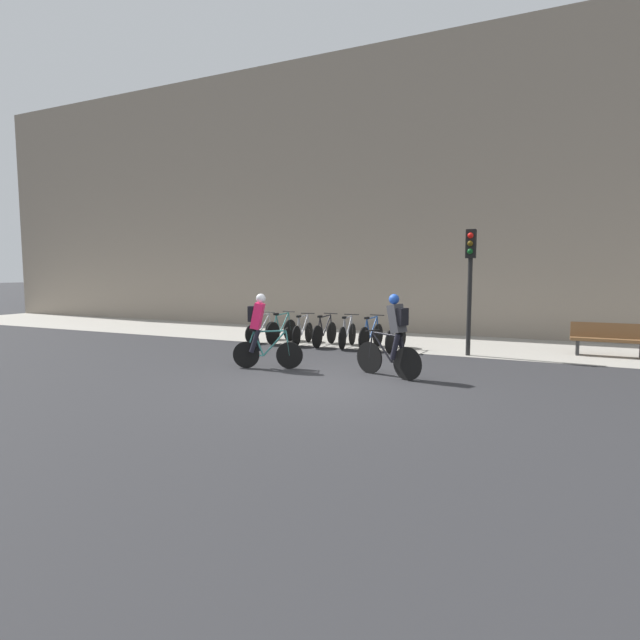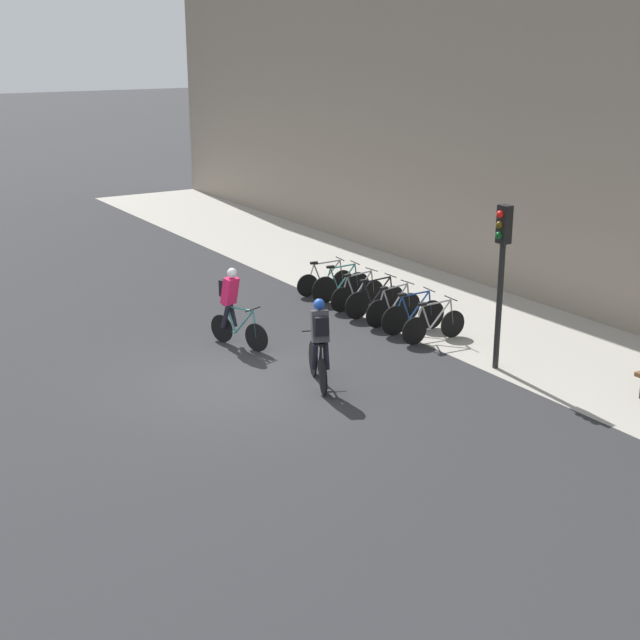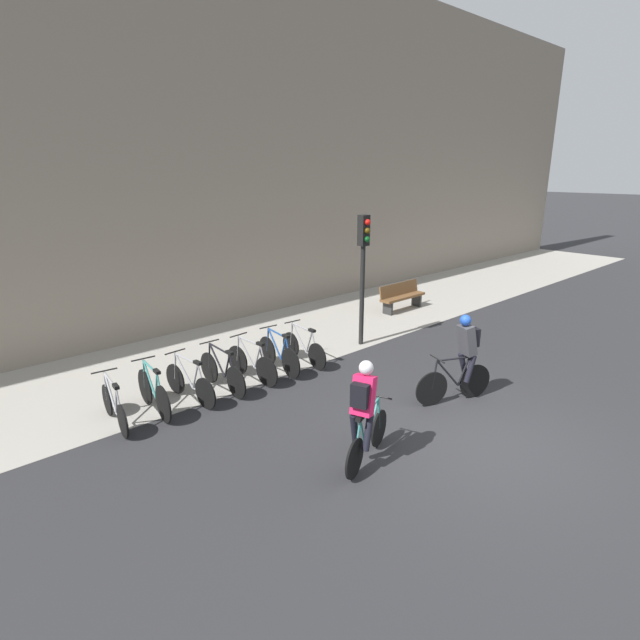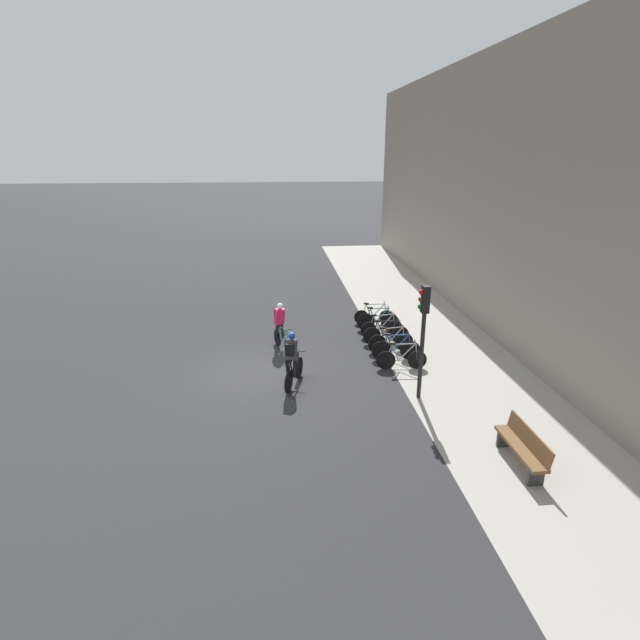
{
  "view_description": "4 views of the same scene",
  "coord_description": "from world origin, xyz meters",
  "px_view_note": "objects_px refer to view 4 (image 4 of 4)",
  "views": [
    {
      "loc": [
        4.07,
        -9.02,
        2.25
      ],
      "look_at": [
        -1.8,
        3.78,
        0.89
      ],
      "focal_mm": 28.0,
      "sensor_mm": 36.0,
      "label": 1
    },
    {
      "loc": [
        14.73,
        -7.4,
        6.49
      ],
      "look_at": [
        0.69,
        1.45,
        1.21
      ],
      "focal_mm": 50.0,
      "sensor_mm": 36.0,
      "label": 2
    },
    {
      "loc": [
        -7.14,
        -3.68,
        4.46
      ],
      "look_at": [
        -0.42,
        3.62,
        1.45
      ],
      "focal_mm": 28.0,
      "sensor_mm": 36.0,
      "label": 3
    },
    {
      "loc": [
        14.88,
        0.6,
        6.89
      ],
      "look_at": [
        -0.27,
        2.15,
        1.67
      ],
      "focal_mm": 28.0,
      "sensor_mm": 36.0,
      "label": 4
    }
  ],
  "objects_px": {
    "cyclist_pink": "(280,324)",
    "traffic_light_pole": "(423,322)",
    "parked_bike_1": "(378,320)",
    "bench": "(523,447)",
    "parked_bike_5": "(396,349)",
    "parked_bike_2": "(382,327)",
    "cyclist_grey": "(292,359)",
    "parked_bike_6": "(402,358)",
    "parked_bike_4": "(391,341)",
    "parked_bike_0": "(374,315)",
    "parked_bike_3": "(386,334)"
  },
  "relations": [
    {
      "from": "cyclist_pink",
      "to": "traffic_light_pole",
      "type": "relative_size",
      "value": 0.52
    },
    {
      "from": "cyclist_pink",
      "to": "traffic_light_pole",
      "type": "bearing_deg",
      "value": 43.1
    },
    {
      "from": "parked_bike_1",
      "to": "bench",
      "type": "xyz_separation_m",
      "value": [
        9.21,
        1.39,
        0.06
      ]
    },
    {
      "from": "parked_bike_1",
      "to": "parked_bike_5",
      "type": "height_order",
      "value": "parked_bike_1"
    },
    {
      "from": "parked_bike_2",
      "to": "parked_bike_5",
      "type": "relative_size",
      "value": 1.0
    },
    {
      "from": "cyclist_grey",
      "to": "parked_bike_6",
      "type": "bearing_deg",
      "value": 105.3
    },
    {
      "from": "parked_bike_2",
      "to": "traffic_light_pole",
      "type": "bearing_deg",
      "value": -0.14
    },
    {
      "from": "parked_bike_4",
      "to": "traffic_light_pole",
      "type": "distance_m",
      "value": 4.02
    },
    {
      "from": "parked_bike_5",
      "to": "bench",
      "type": "xyz_separation_m",
      "value": [
        6.21,
        1.39,
        0.07
      ]
    },
    {
      "from": "parked_bike_0",
      "to": "parked_bike_4",
      "type": "bearing_deg",
      "value": 0.03
    },
    {
      "from": "parked_bike_5",
      "to": "traffic_light_pole",
      "type": "xyz_separation_m",
      "value": [
        2.76,
        -0.01,
        1.94
      ]
    },
    {
      "from": "parked_bike_0",
      "to": "parked_bike_6",
      "type": "distance_m",
      "value": 4.5
    },
    {
      "from": "parked_bike_2",
      "to": "parked_bike_6",
      "type": "height_order",
      "value": "same"
    },
    {
      "from": "cyclist_grey",
      "to": "parked_bike_3",
      "type": "relative_size",
      "value": 1.03
    },
    {
      "from": "cyclist_grey",
      "to": "traffic_light_pole",
      "type": "relative_size",
      "value": 0.53
    },
    {
      "from": "cyclist_pink",
      "to": "parked_bike_3",
      "type": "distance_m",
      "value": 3.95
    },
    {
      "from": "parked_bike_0",
      "to": "parked_bike_4",
      "type": "distance_m",
      "value": 3.0
    },
    {
      "from": "parked_bike_6",
      "to": "cyclist_pink",
      "type": "bearing_deg",
      "value": -118.83
    },
    {
      "from": "parked_bike_0",
      "to": "parked_bike_1",
      "type": "distance_m",
      "value": 0.75
    },
    {
      "from": "parked_bike_6",
      "to": "parked_bike_3",
      "type": "bearing_deg",
      "value": 179.99
    },
    {
      "from": "parked_bike_0",
      "to": "bench",
      "type": "relative_size",
      "value": 0.86
    },
    {
      "from": "parked_bike_1",
      "to": "cyclist_pink",
      "type": "bearing_deg",
      "value": -67.74
    },
    {
      "from": "cyclist_grey",
      "to": "parked_bike_2",
      "type": "height_order",
      "value": "cyclist_grey"
    },
    {
      "from": "parked_bike_3",
      "to": "cyclist_grey",
      "type": "bearing_deg",
      "value": -48.3
    },
    {
      "from": "parked_bike_4",
      "to": "parked_bike_5",
      "type": "height_order",
      "value": "parked_bike_5"
    },
    {
      "from": "parked_bike_2",
      "to": "parked_bike_0",
      "type": "bearing_deg",
      "value": -179.99
    },
    {
      "from": "cyclist_pink",
      "to": "parked_bike_4",
      "type": "bearing_deg",
      "value": 80.54
    },
    {
      "from": "parked_bike_4",
      "to": "bench",
      "type": "relative_size",
      "value": 0.89
    },
    {
      "from": "parked_bike_3",
      "to": "parked_bike_6",
      "type": "bearing_deg",
      "value": -0.01
    },
    {
      "from": "parked_bike_4",
      "to": "parked_bike_6",
      "type": "height_order",
      "value": "parked_bike_4"
    },
    {
      "from": "parked_bike_1",
      "to": "parked_bike_5",
      "type": "distance_m",
      "value": 3.0
    },
    {
      "from": "parked_bike_4",
      "to": "parked_bike_6",
      "type": "distance_m",
      "value": 1.5
    },
    {
      "from": "parked_bike_2",
      "to": "cyclist_grey",
      "type": "bearing_deg",
      "value": -42.36
    },
    {
      "from": "cyclist_grey",
      "to": "parked_bike_1",
      "type": "relative_size",
      "value": 1.07
    },
    {
      "from": "cyclist_pink",
      "to": "parked_bike_5",
      "type": "relative_size",
      "value": 1.04
    },
    {
      "from": "parked_bike_2",
      "to": "parked_bike_6",
      "type": "relative_size",
      "value": 1.01
    },
    {
      "from": "cyclist_grey",
      "to": "parked_bike_5",
      "type": "relative_size",
      "value": 1.07
    },
    {
      "from": "traffic_light_pole",
      "to": "parked_bike_1",
      "type": "bearing_deg",
      "value": 179.86
    },
    {
      "from": "parked_bike_0",
      "to": "parked_bike_6",
      "type": "bearing_deg",
      "value": 0.01
    },
    {
      "from": "parked_bike_1",
      "to": "bench",
      "type": "relative_size",
      "value": 0.89
    },
    {
      "from": "parked_bike_2",
      "to": "parked_bike_4",
      "type": "bearing_deg",
      "value": 0.05
    },
    {
      "from": "parked_bike_1",
      "to": "parked_bike_5",
      "type": "xyz_separation_m",
      "value": [
        3.0,
        -0.0,
        -0.0
      ]
    },
    {
      "from": "parked_bike_6",
      "to": "traffic_light_pole",
      "type": "xyz_separation_m",
      "value": [
        2.01,
        -0.01,
        1.96
      ]
    },
    {
      "from": "traffic_light_pole",
      "to": "cyclist_pink",
      "type": "bearing_deg",
      "value": -136.9
    },
    {
      "from": "parked_bike_4",
      "to": "parked_bike_5",
      "type": "bearing_deg",
      "value": 0.04
    },
    {
      "from": "cyclist_pink",
      "to": "bench",
      "type": "distance_m",
      "value": 9.29
    },
    {
      "from": "parked_bike_1",
      "to": "parked_bike_2",
      "type": "distance_m",
      "value": 0.75
    },
    {
      "from": "cyclist_grey",
      "to": "parked_bike_1",
      "type": "distance_m",
      "value": 6.01
    },
    {
      "from": "cyclist_pink",
      "to": "parked_bike_4",
      "type": "height_order",
      "value": "cyclist_pink"
    },
    {
      "from": "parked_bike_0",
      "to": "parked_bike_2",
      "type": "height_order",
      "value": "parked_bike_2"
    }
  ]
}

